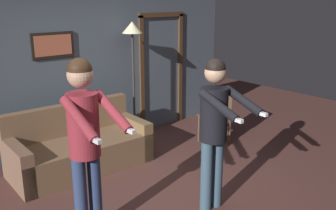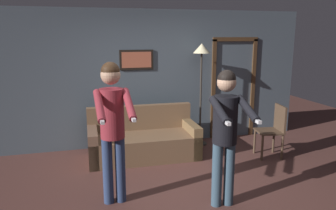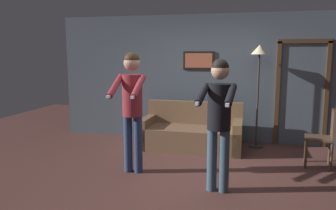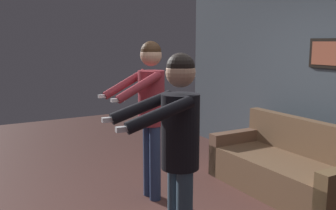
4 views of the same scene
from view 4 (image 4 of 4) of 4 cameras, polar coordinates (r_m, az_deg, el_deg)
couch at (r=4.83m, az=17.49°, el=-9.36°), size 1.92×0.89×0.87m
person_standing_left at (r=4.23m, az=-2.76°, el=0.19°), size 0.45×0.72×1.82m
person_standing_right at (r=2.91m, az=1.51°, el=-5.43°), size 0.47×0.73×1.73m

